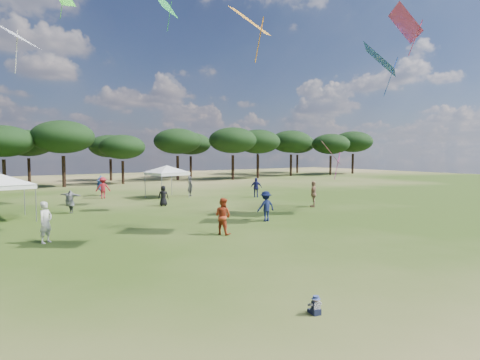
# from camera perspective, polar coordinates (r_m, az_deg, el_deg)

# --- Properties ---
(ground) EXTENTS (140.00, 140.00, 0.00)m
(ground) POSITION_cam_1_polar(r_m,az_deg,el_deg) (9.01, 19.57, -22.70)
(ground) COLOR #364E17
(ground) RESTS_ON ground
(tree_line) EXTENTS (108.78, 17.63, 7.77)m
(tree_line) POSITION_cam_1_polar(r_m,az_deg,el_deg) (52.78, -25.51, 5.17)
(tree_line) COLOR black
(tree_line) RESTS_ON ground
(tent_left) EXTENTS (6.50, 6.50, 3.06)m
(tent_left) POSITION_cam_1_polar(r_m,az_deg,el_deg) (26.93, -30.99, 0.51)
(tent_left) COLOR gray
(tent_left) RESTS_ON ground
(tent_right) EXTENTS (5.84, 5.84, 3.14)m
(tent_right) POSITION_cam_1_polar(r_m,az_deg,el_deg) (35.49, -10.37, 1.86)
(tent_right) COLOR gray
(tent_right) RESTS_ON ground
(toddler) EXTENTS (0.35, 0.38, 0.47)m
(toddler) POSITION_cam_1_polar(r_m,az_deg,el_deg) (10.55, 10.69, -17.19)
(toddler) COLOR black
(toddler) RESTS_ON ground
(festival_crowd) EXTENTS (27.80, 22.54, 1.91)m
(festival_crowd) POSITION_cam_1_polar(r_m,az_deg,el_deg) (28.79, -17.47, -2.40)
(festival_crowd) COLOR navy
(festival_crowd) RESTS_ON ground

